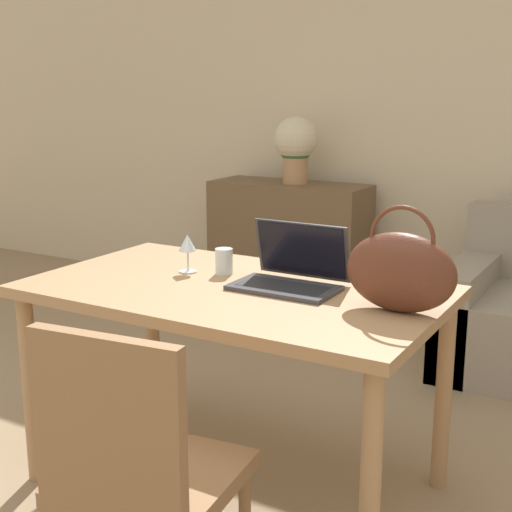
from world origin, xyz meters
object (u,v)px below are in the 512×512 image
(wine_glass, at_px, (188,246))
(handbag, at_px, (401,271))
(drinking_glass, at_px, (224,261))
(chair, at_px, (138,467))
(flower_vase, at_px, (296,145))
(laptop, at_px, (292,270))

(wine_glass, xyz_separation_m, handbag, (0.86, -0.07, 0.03))
(drinking_glass, distance_m, wine_glass, 0.15)
(drinking_glass, bearing_deg, chair, -71.18)
(chair, distance_m, handbag, 0.98)
(chair, relative_size, wine_glass, 6.09)
(chair, distance_m, flower_vase, 3.06)
(handbag, bearing_deg, flower_vase, 124.69)
(flower_vase, bearing_deg, laptop, -63.07)
(chair, xyz_separation_m, wine_glass, (-0.44, 0.85, 0.38))
(handbag, bearing_deg, drinking_glass, 170.81)
(drinking_glass, distance_m, flower_vase, 2.07)
(laptop, distance_m, wine_glass, 0.44)
(drinking_glass, bearing_deg, handbag, -9.19)
(wine_glass, height_order, handbag, handbag)
(chair, xyz_separation_m, flower_vase, (-1.00, 2.83, 0.61))
(laptop, bearing_deg, handbag, -12.72)
(drinking_glass, height_order, handbag, handbag)
(wine_glass, bearing_deg, handbag, -4.61)
(handbag, distance_m, flower_vase, 2.50)
(chair, relative_size, laptop, 2.45)
(drinking_glass, height_order, flower_vase, flower_vase)
(chair, height_order, drinking_glass, chair)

